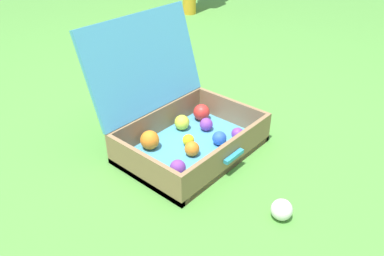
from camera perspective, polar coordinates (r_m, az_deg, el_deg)
The scene contains 3 objects.
ground_plane at distance 1.65m, azimuth -2.37°, elevation -3.83°, with size 16.00×16.00×0.00m, color #4C8C38.
open_suitcase at distance 1.64m, azimuth -1.88°, elevation 1.00°, with size 0.58×0.56×0.54m.
stray_ball_on_grass at distance 1.36m, azimuth 13.22°, elevation -11.77°, with size 0.07×0.07×0.07m, color white.
Camera 1 is at (-0.97, -0.93, 0.96)m, focal length 35.76 mm.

